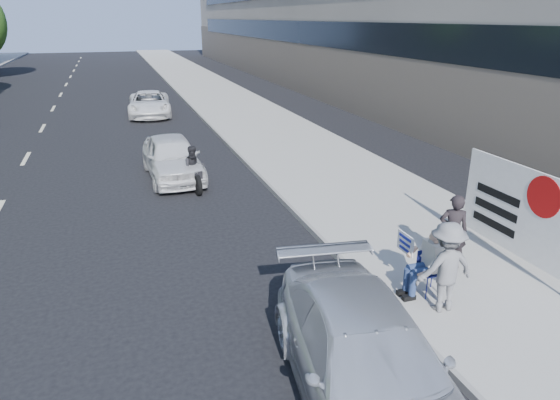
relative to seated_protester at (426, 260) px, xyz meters
name	(u,v)px	position (x,y,z in m)	size (l,w,h in m)	color
ground	(316,325)	(-2.29, -0.14, -0.87)	(160.00, 160.00, 0.00)	black
near_sidewalk	(246,114)	(1.71, 19.86, -0.80)	(5.00, 120.00, 0.15)	#A7A59C
seated_protester	(426,260)	(0.00, 0.00, 0.00)	(0.83, 1.11, 1.31)	navy
jogger	(446,267)	(0.01, -0.57, 0.13)	(1.10, 0.63, 1.71)	slate
pedestrian_woman	(453,231)	(1.18, 0.80, 0.09)	(0.60, 0.39, 1.63)	black
protest_banner	(515,209)	(2.49, 0.57, 0.53)	(0.08, 3.06, 2.20)	#4C4C4C
parked_sedan	(367,362)	(-2.37, -2.14, -0.15)	(2.02, 4.96, 1.44)	silver
white_sedan_near	(172,157)	(-3.61, 9.55, -0.14)	(1.72, 4.28, 1.46)	white
white_sedan_far	(149,104)	(-3.40, 21.57, -0.21)	(2.21, 4.80, 1.33)	white
motorcycle	(194,170)	(-3.11, 8.09, -0.24)	(0.74, 2.05, 1.42)	black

